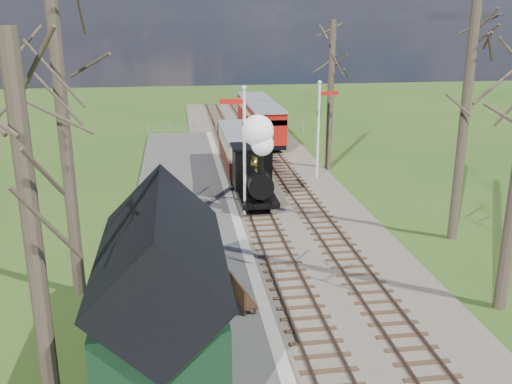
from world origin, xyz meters
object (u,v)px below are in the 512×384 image
station_shed (163,295)px  sign_board (220,295)px  red_carriage_a (265,125)px  red_carriage_b (255,113)px  locomotive (255,165)px  semaphore_far (320,122)px  coach (241,149)px  semaphore_near (243,142)px  bench (240,294)px  person (217,285)px

station_shed → sign_board: size_ratio=5.09×
red_carriage_a → red_carriage_b: bearing=90.0°
red_carriage_b → locomotive: bearing=-97.9°
red_carriage_a → red_carriage_b: (0.00, 5.50, 0.00)m
semaphore_far → coach: (-4.37, 1.43, -1.77)m
semaphore_near → sign_board: size_ratio=5.03×
semaphore_far → bench: bearing=-112.9°
locomotive → sign_board: (-2.61, -10.82, -1.34)m
locomotive → red_carriage_b: bearing=82.1°
semaphore_near → coach: (0.77, 7.43, -2.04)m
semaphore_far → red_carriage_b: bearing=97.1°
bench → red_carriage_b: bearing=81.1°
red_carriage_a → person: (-5.30, -23.71, -0.67)m
locomotive → red_carriage_a: size_ratio=0.83×
semaphore_far → coach: semaphore_far is taller
semaphore_near → sign_board: semaphore_near is taller
station_shed → coach: (4.30, 19.43, -0.69)m
bench → locomotive: bearing=79.3°
semaphore_near → locomotive: semaphore_near is taller
locomotive → red_carriage_a: locomotive is taller
station_shed → semaphore_far: size_ratio=1.10×
person → coach: bearing=-22.1°
semaphore_near → red_carriage_b: bearing=80.5°
red_carriage_a → red_carriage_b: 5.50m
semaphore_far → person: (-7.08, -15.00, -2.38)m
red_carriage_b → sign_board: (-5.23, -29.66, -0.82)m
semaphore_far → red_carriage_a: (-1.77, 8.71, -1.71)m
station_shed → coach: bearing=77.5°
locomotive → bench: locomotive is taller
station_shed → bench: bearing=51.8°
station_shed → semaphore_far: (8.67, 18.00, 1.08)m
red_carriage_b → sign_board: red_carriage_b is taller
red_carriage_a → semaphore_far: bearing=-78.5°
semaphore_far → locomotive: size_ratio=1.22×
station_shed → person: 3.63m
sign_board → person: (-0.08, 0.45, 0.16)m
coach → bench: bearing=-96.8°
semaphore_near → person: bearing=-102.1°
station_shed → semaphore_near: (3.53, 12.00, 1.35)m
red_carriage_b → bench: bearing=-98.9°
semaphore_far → red_carriage_a: bearing=101.5°
locomotive → coach: bearing=89.9°
locomotive → red_carriage_b: 19.03m
semaphore_near → red_carriage_b: 20.58m
red_carriage_b → person: size_ratio=3.66×
semaphore_far → sign_board: (-7.00, -15.45, -2.53)m
semaphore_far → red_carriage_a: size_ratio=1.01×
station_shed → person: (1.59, 3.00, -1.29)m
station_shed → sign_board: station_shed is taller
red_carriage_a → locomotive: bearing=-101.1°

